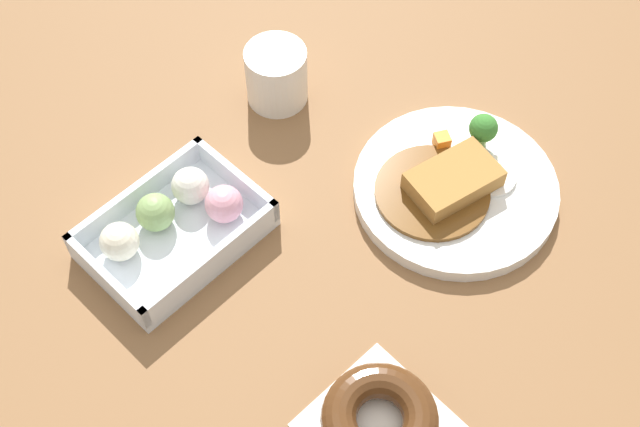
{
  "coord_description": "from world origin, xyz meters",
  "views": [
    {
      "loc": [
        0.37,
        0.31,
        0.8
      ],
      "look_at": [
        -0.0,
        -0.05,
        0.03
      ],
      "focal_mm": 47.84,
      "sensor_mm": 36.0,
      "label": 1
    }
  ],
  "objects_px": {
    "donut_box": "(174,225)",
    "curry_plate": "(455,186)",
    "chocolate_ring_donut": "(380,420)",
    "coffee_mug": "(276,75)"
  },
  "relations": [
    {
      "from": "donut_box",
      "to": "curry_plate",
      "type": "bearing_deg",
      "value": 144.62
    },
    {
      "from": "curry_plate",
      "to": "chocolate_ring_donut",
      "type": "xyz_separation_m",
      "value": [
        0.26,
        0.12,
        0.0
      ]
    },
    {
      "from": "curry_plate",
      "to": "donut_box",
      "type": "bearing_deg",
      "value": -35.38
    },
    {
      "from": "donut_box",
      "to": "coffee_mug",
      "type": "bearing_deg",
      "value": -163.11
    },
    {
      "from": "curry_plate",
      "to": "donut_box",
      "type": "relative_size",
      "value": 1.22
    },
    {
      "from": "curry_plate",
      "to": "chocolate_ring_donut",
      "type": "distance_m",
      "value": 0.29
    },
    {
      "from": "donut_box",
      "to": "coffee_mug",
      "type": "height_order",
      "value": "coffee_mug"
    },
    {
      "from": "curry_plate",
      "to": "chocolate_ring_donut",
      "type": "relative_size",
      "value": 1.81
    },
    {
      "from": "curry_plate",
      "to": "donut_box",
      "type": "distance_m",
      "value": 0.32
    },
    {
      "from": "chocolate_ring_donut",
      "to": "coffee_mug",
      "type": "distance_m",
      "value": 0.44
    }
  ]
}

